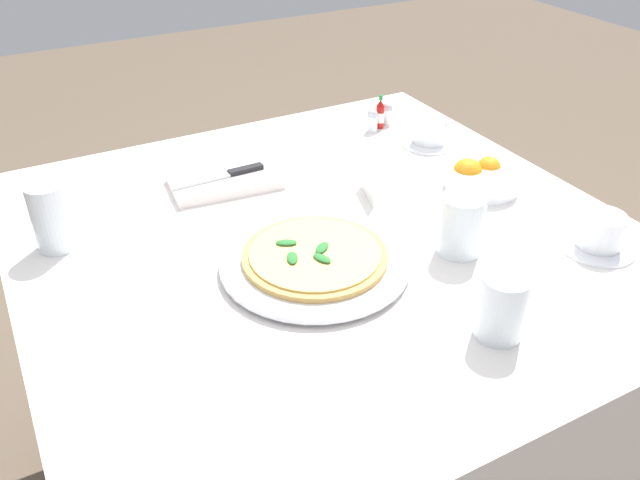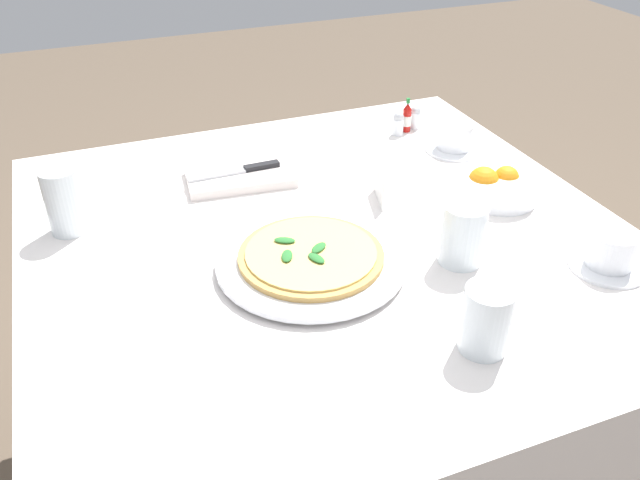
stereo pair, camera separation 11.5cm
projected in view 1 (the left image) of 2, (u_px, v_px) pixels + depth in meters
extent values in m
cube|color=white|center=(325.00, 238.00, 1.21)|extent=(1.08, 1.08, 0.02)
cube|color=white|center=(225.00, 188.00, 1.69)|extent=(1.08, 0.01, 0.28)
cube|color=white|center=(529.00, 233.00, 1.51)|extent=(0.01, 1.08, 0.28)
cube|color=white|center=(40.00, 397.00, 1.08)|extent=(0.01, 1.08, 0.28)
cylinder|color=brown|center=(385.00, 231.00, 1.91)|extent=(0.06, 0.06, 0.71)
cylinder|color=brown|center=(70.00, 325.00, 1.56)|extent=(0.06, 0.06, 0.71)
cylinder|color=brown|center=(639.00, 449.00, 1.26)|extent=(0.06, 0.06, 0.71)
cylinder|color=white|center=(315.00, 265.00, 1.11)|extent=(0.19, 0.19, 0.01)
cylinder|color=white|center=(315.00, 261.00, 1.11)|extent=(0.32, 0.32, 0.01)
cylinder|color=tan|center=(315.00, 256.00, 1.10)|extent=(0.25, 0.25, 0.01)
cylinder|color=#EAC66B|center=(315.00, 253.00, 1.10)|extent=(0.22, 0.22, 0.00)
ellipsoid|color=#2D7533|center=(286.00, 242.00, 1.12)|extent=(0.04, 0.03, 0.01)
ellipsoid|color=#2D7533|center=(322.00, 258.00, 1.08)|extent=(0.03, 0.04, 0.01)
ellipsoid|color=#2D7533|center=(322.00, 248.00, 1.10)|extent=(0.04, 0.04, 0.01)
ellipsoid|color=#2D7533|center=(292.00, 258.00, 1.08)|extent=(0.03, 0.04, 0.01)
cylinder|color=white|center=(429.00, 143.00, 1.53)|extent=(0.13, 0.13, 0.01)
cylinder|color=white|center=(430.00, 130.00, 1.52)|extent=(0.08, 0.08, 0.06)
torus|color=white|center=(433.00, 121.00, 1.56)|extent=(0.03, 0.03, 0.03)
cylinder|color=black|center=(431.00, 121.00, 1.50)|extent=(0.07, 0.07, 0.00)
cylinder|color=white|center=(597.00, 247.00, 1.16)|extent=(0.13, 0.13, 0.01)
cylinder|color=white|center=(601.00, 230.00, 1.15)|extent=(0.08, 0.08, 0.06)
torus|color=white|center=(603.00, 215.00, 1.18)|extent=(0.03, 0.03, 0.03)
cylinder|color=black|center=(605.00, 217.00, 1.13)|extent=(0.07, 0.07, 0.00)
cylinder|color=white|center=(502.00, 306.00, 0.95)|extent=(0.07, 0.07, 0.10)
cylinder|color=silver|center=(499.00, 320.00, 0.96)|extent=(0.06, 0.06, 0.05)
cylinder|color=white|center=(461.00, 225.00, 1.13)|extent=(0.08, 0.08, 0.11)
cylinder|color=silver|center=(459.00, 237.00, 1.14)|extent=(0.07, 0.07, 0.06)
cylinder|color=white|center=(51.00, 217.00, 1.14)|extent=(0.07, 0.07, 0.12)
cylinder|color=silver|center=(54.00, 231.00, 1.15)|extent=(0.06, 0.06, 0.07)
cube|color=white|center=(225.00, 181.00, 1.36)|extent=(0.23, 0.15, 0.02)
cube|color=silver|center=(201.00, 181.00, 1.33)|extent=(0.12, 0.02, 0.01)
cube|color=black|center=(246.00, 169.00, 1.37)|extent=(0.08, 0.02, 0.01)
cylinder|color=white|center=(482.00, 178.00, 1.34)|extent=(0.15, 0.15, 0.04)
sphere|color=orange|center=(467.00, 173.00, 1.33)|extent=(0.06, 0.06, 0.06)
sphere|color=orange|center=(488.00, 169.00, 1.34)|extent=(0.05, 0.05, 0.05)
cylinder|color=#B7140F|center=(380.00, 117.00, 1.60)|extent=(0.02, 0.02, 0.05)
cylinder|color=white|center=(380.00, 117.00, 1.60)|extent=(0.02, 0.02, 0.02)
cone|color=#B7140F|center=(381.00, 103.00, 1.58)|extent=(0.02, 0.02, 0.02)
cylinder|color=#1E722D|center=(381.00, 98.00, 1.57)|extent=(0.01, 0.01, 0.01)
cylinder|color=white|center=(372.00, 124.00, 1.58)|extent=(0.03, 0.03, 0.04)
cylinder|color=white|center=(372.00, 126.00, 1.59)|extent=(0.02, 0.02, 0.03)
sphere|color=silver|center=(373.00, 114.00, 1.57)|extent=(0.02, 0.02, 0.02)
cylinder|color=white|center=(387.00, 116.00, 1.62)|extent=(0.03, 0.03, 0.04)
cylinder|color=#38332D|center=(387.00, 119.00, 1.62)|extent=(0.02, 0.02, 0.03)
sphere|color=silver|center=(388.00, 107.00, 1.61)|extent=(0.02, 0.02, 0.02)
cube|color=white|center=(368.00, 183.00, 1.31)|extent=(0.03, 0.09, 0.06)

